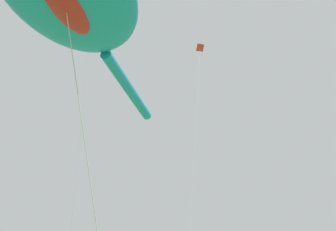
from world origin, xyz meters
TOP-DOWN VIEW (x-y plane):
  - small_kite_triangle_green at (9.71, 13.10)m, footprint 3.34×0.91m
  - small_kite_streamer_purple at (3.15, 15.85)m, footprint 1.49×1.07m

SIDE VIEW (x-z plane):
  - small_kite_triangle_green at x=9.71m, z-range 5.69..22.45m
  - small_kite_streamer_purple at x=3.15m, z-range 7.74..24.16m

